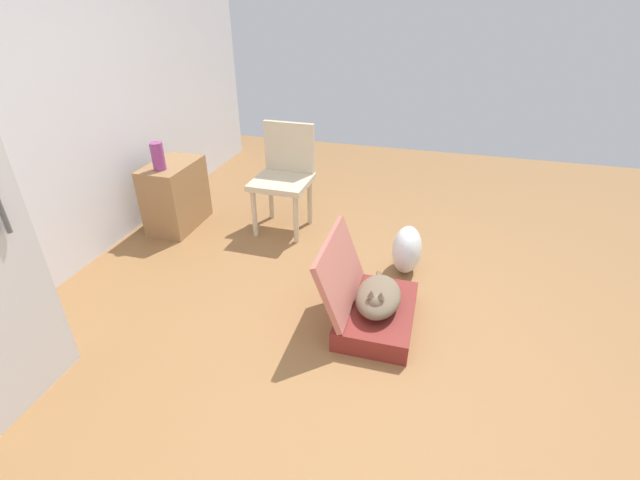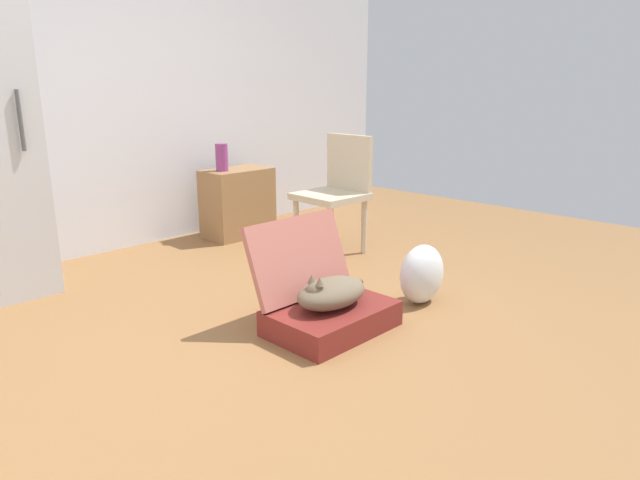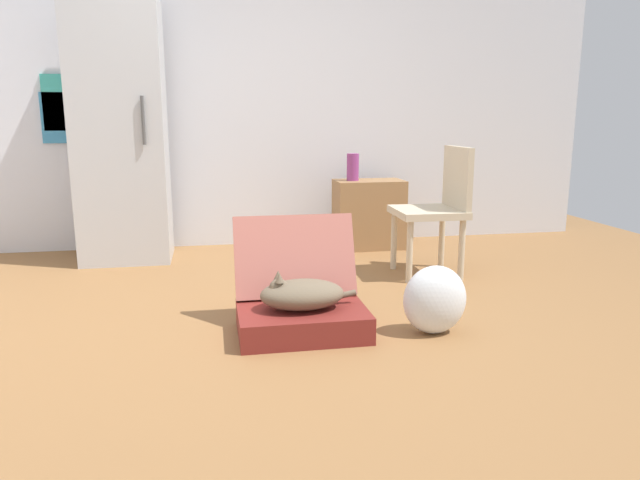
{
  "view_description": "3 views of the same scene",
  "coord_description": "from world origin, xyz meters",
  "px_view_note": "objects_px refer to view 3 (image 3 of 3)",
  "views": [
    {
      "loc": [
        -2.1,
        -0.37,
        1.91
      ],
      "look_at": [
        0.49,
        0.35,
        0.37
      ],
      "focal_mm": 24.84,
      "sensor_mm": 36.0,
      "label": 1
    },
    {
      "loc": [
        -1.95,
        -2.09,
        1.31
      ],
      "look_at": [
        0.43,
        0.23,
        0.39
      ],
      "focal_mm": 32.05,
      "sensor_mm": 36.0,
      "label": 2
    },
    {
      "loc": [
        -0.28,
        -3.0,
        1.12
      ],
      "look_at": [
        0.29,
        0.04,
        0.47
      ],
      "focal_mm": 32.78,
      "sensor_mm": 36.0,
      "label": 3
    }
  ],
  "objects_px": {
    "refrigerator": "(121,133)",
    "chair": "(438,205)",
    "suitcase_base": "(302,321)",
    "plastic_bag_white": "(435,300)",
    "side_table": "(369,214)",
    "vase_tall": "(353,167)",
    "cat": "(301,294)"
  },
  "relations": [
    {
      "from": "plastic_bag_white",
      "to": "suitcase_base",
      "type": "bearing_deg",
      "value": 170.79
    },
    {
      "from": "refrigerator",
      "to": "chair",
      "type": "xyz_separation_m",
      "value": [
        2.26,
        -0.9,
        -0.49
      ]
    },
    {
      "from": "vase_tall",
      "to": "chair",
      "type": "bearing_deg",
      "value": -67.56
    },
    {
      "from": "cat",
      "to": "refrigerator",
      "type": "relative_size",
      "value": 0.26
    },
    {
      "from": "refrigerator",
      "to": "side_table",
      "type": "height_order",
      "value": "refrigerator"
    },
    {
      "from": "cat",
      "to": "plastic_bag_white",
      "type": "relative_size",
      "value": 1.42
    },
    {
      "from": "suitcase_base",
      "to": "vase_tall",
      "type": "height_order",
      "value": "vase_tall"
    },
    {
      "from": "side_table",
      "to": "chair",
      "type": "distance_m",
      "value": 1.01
    },
    {
      "from": "cat",
      "to": "plastic_bag_white",
      "type": "height_order",
      "value": "plastic_bag_white"
    },
    {
      "from": "suitcase_base",
      "to": "cat",
      "type": "height_order",
      "value": "cat"
    },
    {
      "from": "suitcase_base",
      "to": "chair",
      "type": "bearing_deg",
      "value": 41.76
    },
    {
      "from": "refrigerator",
      "to": "vase_tall",
      "type": "xyz_separation_m",
      "value": [
        1.86,
        0.05,
        -0.29
      ]
    },
    {
      "from": "side_table",
      "to": "vase_tall",
      "type": "bearing_deg",
      "value": 179.2
    },
    {
      "from": "chair",
      "to": "cat",
      "type": "bearing_deg",
      "value": -47.02
    },
    {
      "from": "suitcase_base",
      "to": "cat",
      "type": "bearing_deg",
      "value": 176.16
    },
    {
      "from": "plastic_bag_white",
      "to": "refrigerator",
      "type": "bearing_deg",
      "value": 131.56
    },
    {
      "from": "refrigerator",
      "to": "suitcase_base",
      "type": "bearing_deg",
      "value": -59.83
    },
    {
      "from": "plastic_bag_white",
      "to": "cat",
      "type": "bearing_deg",
      "value": 170.83
    },
    {
      "from": "suitcase_base",
      "to": "side_table",
      "type": "height_order",
      "value": "side_table"
    },
    {
      "from": "suitcase_base",
      "to": "refrigerator",
      "type": "bearing_deg",
      "value": 120.17
    },
    {
      "from": "refrigerator",
      "to": "chair",
      "type": "bearing_deg",
      "value": -21.77
    },
    {
      "from": "suitcase_base",
      "to": "side_table",
      "type": "xyz_separation_m",
      "value": [
        0.89,
        1.97,
        0.23
      ]
    },
    {
      "from": "plastic_bag_white",
      "to": "vase_tall",
      "type": "relative_size",
      "value": 1.6
    },
    {
      "from": "chair",
      "to": "suitcase_base",
      "type": "bearing_deg",
      "value": -46.85
    },
    {
      "from": "plastic_bag_white",
      "to": "side_table",
      "type": "height_order",
      "value": "side_table"
    },
    {
      "from": "vase_tall",
      "to": "side_table",
      "type": "bearing_deg",
      "value": -0.8
    },
    {
      "from": "refrigerator",
      "to": "vase_tall",
      "type": "relative_size",
      "value": 8.71
    },
    {
      "from": "side_table",
      "to": "chair",
      "type": "xyz_separation_m",
      "value": [
        0.25,
        -0.95,
        0.21
      ]
    },
    {
      "from": "suitcase_base",
      "to": "refrigerator",
      "type": "distance_m",
      "value": 2.41
    },
    {
      "from": "plastic_bag_white",
      "to": "vase_tall",
      "type": "distance_m",
      "value": 2.15
    },
    {
      "from": "suitcase_base",
      "to": "refrigerator",
      "type": "xyz_separation_m",
      "value": [
        -1.12,
        1.92,
        0.93
      ]
    },
    {
      "from": "refrigerator",
      "to": "cat",
      "type": "bearing_deg",
      "value": -59.97
    }
  ]
}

